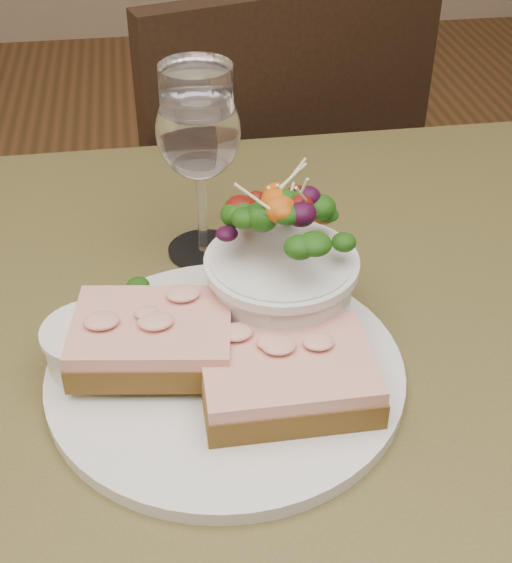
{
  "coord_description": "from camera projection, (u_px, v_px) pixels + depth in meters",
  "views": [
    {
      "loc": [
        -0.07,
        -0.47,
        1.18
      ],
      "look_at": [
        0.01,
        0.03,
        0.81
      ],
      "focal_mm": 50.0,
      "sensor_mm": 36.0,
      "label": 1
    }
  ],
  "objects": [
    {
      "name": "dinner_plate",
      "position": [
        226.0,
        372.0,
        0.62
      ],
      "size": [
        0.28,
        0.28,
        0.01
      ],
      "primitive_type": "cylinder",
      "color": "silver",
      "rests_on": "cafe_table"
    },
    {
      "name": "garnish",
      "position": [
        135.0,
        299.0,
        0.67
      ],
      "size": [
        0.05,
        0.04,
        0.02
      ],
      "color": "#0C3409",
      "rests_on": "dinner_plate"
    },
    {
      "name": "wine_glass",
      "position": [
        199.0,
        137.0,
        0.69
      ],
      "size": [
        0.08,
        0.08,
        0.18
      ],
      "color": "white",
      "rests_on": "cafe_table"
    },
    {
      "name": "sandwich_back",
      "position": [
        153.0,
        337.0,
        0.61
      ],
      "size": [
        0.14,
        0.11,
        0.03
      ],
      "rotation": [
        0.0,
        0.0,
        -0.15
      ],
      "color": "#432C11",
      "rests_on": "dinner_plate"
    },
    {
      "name": "ramekin",
      "position": [
        90.0,
        344.0,
        0.61
      ],
      "size": [
        0.07,
        0.07,
        0.04
      ],
      "color": "silver",
      "rests_on": "dinner_plate"
    },
    {
      "name": "cafe_table",
      "position": [
        248.0,
        445.0,
        0.7
      ],
      "size": [
        0.8,
        0.8,
        0.75
      ],
      "color": "#49411F",
      "rests_on": "ground"
    },
    {
      "name": "sandwich_front",
      "position": [
        288.0,
        376.0,
        0.58
      ],
      "size": [
        0.13,
        0.1,
        0.03
      ],
      "rotation": [
        0.0,
        0.0,
        -0.0
      ],
      "color": "#432C11",
      "rests_on": "dinner_plate"
    },
    {
      "name": "chair_far",
      "position": [
        243.0,
        302.0,
        1.45
      ],
      "size": [
        0.52,
        0.52,
        0.9
      ],
      "rotation": [
        0.0,
        0.0,
        3.42
      ],
      "color": "black",
      "rests_on": "ground"
    },
    {
      "name": "salad_bowl",
      "position": [
        282.0,
        260.0,
        0.63
      ],
      "size": [
        0.12,
        0.12,
        0.13
      ],
      "color": "silver",
      "rests_on": "dinner_plate"
    }
  ]
}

